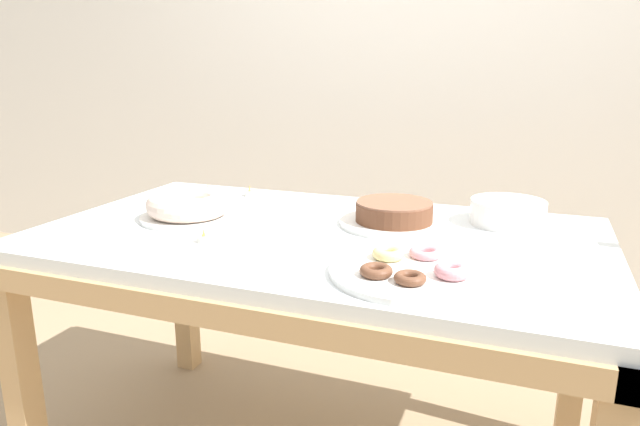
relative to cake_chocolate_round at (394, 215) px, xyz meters
The scene contains 10 objects.
wall_back 1.55m from the cake_chocolate_round, 97.10° to the left, with size 8.00×0.10×2.60m, color white.
dining_table 0.26m from the cake_chocolate_round, 142.44° to the right, with size 1.56×0.91×0.76m.
cake_chocolate_round is the anchor object (origin of this frame).
cake_golden_bundt 0.60m from the cake_chocolate_round, 165.46° to the right, with size 0.28×0.28×0.08m.
pastry_platter 0.40m from the cake_chocolate_round, 71.02° to the right, with size 0.36×0.36×0.04m.
plate_stack 0.33m from the cake_chocolate_round, 22.84° to the left, with size 0.21×0.21×0.07m.
tealight_near_front 0.73m from the cake_chocolate_round, behind, with size 0.04×0.04×0.04m.
tealight_centre 0.72m from the cake_chocolate_round, 168.13° to the left, with size 0.04×0.04×0.04m.
tealight_right_edge 0.53m from the cake_chocolate_round, 141.76° to the right, with size 0.04×0.04×0.04m.
tealight_left_edge 0.59m from the cake_chocolate_round, 161.50° to the left, with size 0.04×0.04×0.04m.
Camera 1 is at (0.54, -1.40, 1.20)m, focal length 32.00 mm.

